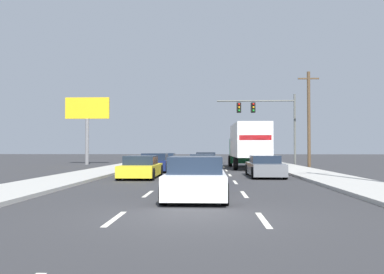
{
  "coord_description": "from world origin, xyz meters",
  "views": [
    {
      "loc": [
        0.49,
        -9.78,
        1.63
      ],
      "look_at": [
        -0.51,
        12.84,
        2.26
      ],
      "focal_mm": 37.42,
      "sensor_mm": 36.0,
      "label": 1
    }
  ],
  "objects": [
    {
      "name": "car_blue",
      "position": [
        -0.04,
        9.73,
        0.54
      ],
      "size": [
        2.0,
        4.69,
        1.17
      ],
      "color": "#1E389E",
      "rests_on": "ground_plane"
    },
    {
      "name": "car_tan",
      "position": [
        -0.05,
        17.4,
        0.55
      ],
      "size": [
        2.06,
        4.31,
        1.21
      ],
      "color": "tan",
      "rests_on": "ground_plane"
    },
    {
      "name": "car_gray",
      "position": [
        3.6,
        12.96,
        0.56
      ],
      "size": [
        1.86,
        4.53,
        1.21
      ],
      "color": "slate",
      "rests_on": "ground_plane"
    },
    {
      "name": "roadside_billboard",
      "position": [
        -11.56,
        29.03,
        4.77
      ],
      "size": [
        4.37,
        0.36,
        6.62
      ],
      "color": "slate",
      "rests_on": "ground_plane"
    },
    {
      "name": "car_orange",
      "position": [
        0.15,
        25.19,
        0.59
      ],
      "size": [
        1.97,
        4.57,
        1.26
      ],
      "color": "orange",
      "rests_on": "ground_plane"
    },
    {
      "name": "ground_plane",
      "position": [
        0.0,
        25.0,
        0.0
      ],
      "size": [
        140.0,
        140.0,
        0.0
      ],
      "primitive_type": "plane",
      "color": "#333335"
    },
    {
      "name": "traffic_signal_mast",
      "position": [
        5.53,
        28.59,
        4.96
      ],
      "size": [
        7.5,
        0.69,
        6.77
      ],
      "color": "#595B56",
      "rests_on": "ground_plane"
    },
    {
      "name": "sidewalk_right",
      "position": [
        6.71,
        20.0,
        0.07
      ],
      "size": [
        2.93,
        80.0,
        0.14
      ],
      "primitive_type": "cube",
      "color": "#B2AFA8",
      "rests_on": "ground_plane"
    },
    {
      "name": "lane_markings",
      "position": [
        0.0,
        21.89,
        0.0
      ],
      "size": [
        3.54,
        57.0,
        0.01
      ],
      "color": "silver",
      "rests_on": "ground_plane"
    },
    {
      "name": "box_truck",
      "position": [
        3.56,
        22.2,
        2.04
      ],
      "size": [
        2.79,
        9.0,
        3.49
      ],
      "color": "white",
      "rests_on": "ground_plane"
    },
    {
      "name": "sidewalk_left",
      "position": [
        -6.71,
        20.0,
        0.07
      ],
      "size": [
        2.93,
        80.0,
        0.14
      ],
      "primitive_type": "cube",
      "color": "#B2AFA8",
      "rests_on": "ground_plane"
    },
    {
      "name": "car_silver",
      "position": [
        -3.39,
        25.62,
        0.56
      ],
      "size": [
        1.86,
        4.44,
        1.19
      ],
      "color": "#B7BABF",
      "rests_on": "ground_plane"
    },
    {
      "name": "car_white",
      "position": [
        0.04,
        3.3,
        0.63
      ],
      "size": [
        1.97,
        4.56,
        1.36
      ],
      "color": "white",
      "rests_on": "ground_plane"
    },
    {
      "name": "car_yellow",
      "position": [
        -3.25,
        11.87,
        0.55
      ],
      "size": [
        1.93,
        4.45,
        1.21
      ],
      "color": "yellow",
      "rests_on": "ground_plane"
    },
    {
      "name": "car_navy",
      "position": [
        -3.29,
        17.88,
        0.58
      ],
      "size": [
        2.0,
        4.26,
        1.27
      ],
      "color": "#141E4C",
      "rests_on": "ground_plane"
    },
    {
      "name": "utility_pole_mid",
      "position": [
        9.07,
        25.14,
        4.26
      ],
      "size": [
        1.8,
        0.28,
        8.26
      ],
      "color": "brown",
      "rests_on": "ground_plane"
    }
  ]
}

